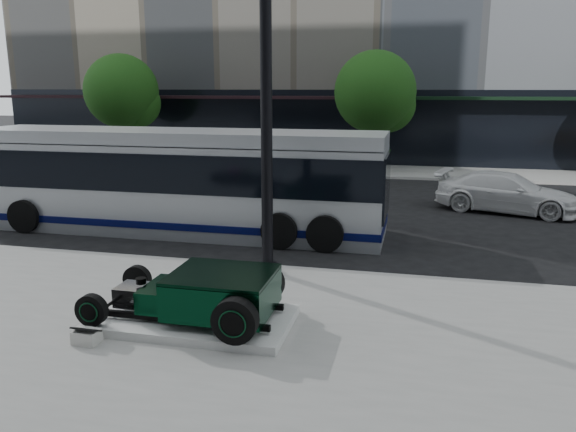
% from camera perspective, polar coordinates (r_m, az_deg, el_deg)
% --- Properties ---
extents(ground, '(120.00, 120.00, 0.00)m').
position_cam_1_polar(ground, '(14.88, 0.53, -3.11)').
color(ground, black).
rests_on(ground, ground).
extents(sidewalk_far, '(70.00, 4.00, 0.12)m').
position_cam_1_polar(sidewalk_far, '(28.42, 6.69, 4.64)').
color(sidewalk_far, gray).
rests_on(sidewalk_far, ground).
extents(street_trees, '(29.80, 3.80, 5.70)m').
position_cam_1_polar(street_trees, '(27.11, 9.13, 12.04)').
color(street_trees, black).
rests_on(street_trees, sidewalk_far).
extents(display_plinth, '(3.40, 1.80, 0.15)m').
position_cam_1_polar(display_plinth, '(10.01, -9.59, -10.29)').
color(display_plinth, silver).
rests_on(display_plinth, sidewalk_near).
extents(hot_rod, '(3.22, 2.00, 0.81)m').
position_cam_1_polar(hot_rod, '(9.70, -7.87, -7.79)').
color(hot_rod, black).
rests_on(hot_rod, display_plinth).
extents(info_plaque, '(0.41, 0.31, 0.31)m').
position_cam_1_polar(info_plaque, '(9.69, -19.78, -11.38)').
color(info_plaque, silver).
rests_on(info_plaque, sidewalk_near).
extents(lamppost, '(0.45, 0.45, 8.18)m').
position_cam_1_polar(lamppost, '(11.89, -2.22, 11.90)').
color(lamppost, black).
rests_on(lamppost, sidewalk_near).
extents(transit_bus, '(12.12, 2.88, 2.92)m').
position_cam_1_polar(transit_bus, '(16.64, -11.20, 3.61)').
color(transit_bus, '#ADB1B6').
rests_on(transit_bus, ground).
extents(white_sedan, '(4.94, 3.08, 1.34)m').
position_cam_1_polar(white_sedan, '(20.25, 21.32, 2.25)').
color(white_sedan, white).
rests_on(white_sedan, ground).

